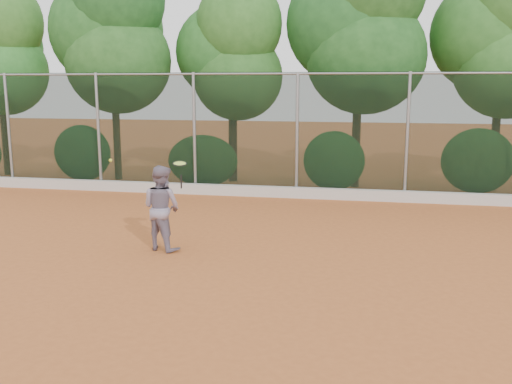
# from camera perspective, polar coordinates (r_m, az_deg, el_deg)

# --- Properties ---
(ground) EXTENTS (80.00, 80.00, 0.00)m
(ground) POSITION_cam_1_polar(r_m,az_deg,el_deg) (9.67, -1.15, -8.39)
(ground) COLOR #AE5A29
(ground) RESTS_ON ground
(concrete_curb) EXTENTS (24.00, 0.20, 0.30)m
(concrete_curb) POSITION_cam_1_polar(r_m,az_deg,el_deg) (16.15, 3.97, -0.05)
(concrete_curb) COLOR #BBB5AE
(concrete_curb) RESTS_ON ground
(tennis_player) EXTENTS (0.97, 0.87, 1.65)m
(tennis_player) POSITION_cam_1_polar(r_m,az_deg,el_deg) (11.12, -9.42, -1.57)
(tennis_player) COLOR gray
(tennis_player) RESTS_ON ground
(chainlink_fence) EXTENTS (24.09, 0.09, 3.50)m
(chainlink_fence) POSITION_cam_1_polar(r_m,az_deg,el_deg) (16.10, 4.13, 6.05)
(chainlink_fence) COLOR black
(chainlink_fence) RESTS_ON ground
(foliage_backdrop) EXTENTS (23.70, 3.63, 7.55)m
(foliage_backdrop) POSITION_cam_1_polar(r_m,az_deg,el_deg) (18.12, 3.26, 14.63)
(foliage_backdrop) COLOR #45321A
(foliage_backdrop) RESTS_ON ground
(tennis_racket) EXTENTS (0.34, 0.34, 0.52)m
(tennis_racket) POSITION_cam_1_polar(r_m,az_deg,el_deg) (10.66, -7.62, 2.63)
(tennis_racket) COLOR black
(tennis_racket) RESTS_ON ground
(tennis_ball_in_flight) EXTENTS (0.06, 0.06, 0.06)m
(tennis_ball_in_flight) POSITION_cam_1_polar(r_m,az_deg,el_deg) (11.29, -14.35, 3.09)
(tennis_ball_in_flight) COLOR gold
(tennis_ball_in_flight) RESTS_ON ground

